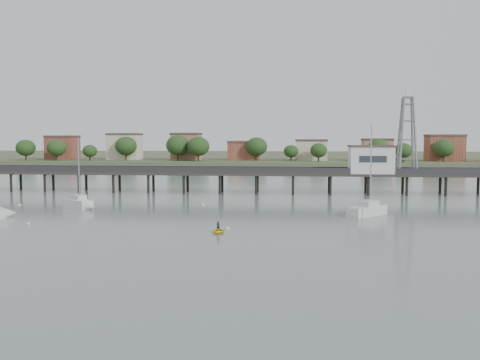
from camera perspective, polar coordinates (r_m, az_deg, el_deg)
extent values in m
plane|color=slate|center=(44.83, -7.92, -9.38)|extent=(500.00, 500.00, 0.00)
cube|color=#2D2823|center=(103.04, -0.12, 0.66)|extent=(150.00, 5.00, 0.50)
cube|color=#333335|center=(100.60, -0.26, 1.03)|extent=(150.00, 0.12, 1.10)
cube|color=#333335|center=(105.37, 0.01, 1.19)|extent=(150.00, 0.12, 1.10)
cylinder|color=black|center=(101.31, -0.23, -0.51)|extent=(0.50, 0.50, 4.40)
cylinder|color=black|center=(105.07, -0.02, -0.33)|extent=(0.50, 0.50, 4.40)
cube|color=silver|center=(103.43, 13.80, 2.07)|extent=(8.00, 5.00, 5.00)
cube|color=#4C3833|center=(103.35, 13.83, 3.54)|extent=(8.40, 5.40, 0.30)
cube|color=slate|center=(104.72, 17.49, 8.40)|extent=(1.80, 1.80, 0.30)
cube|color=silver|center=(104.78, 17.50, 8.81)|extent=(0.90, 0.90, 1.20)
cube|color=silver|center=(76.21, 13.51, -3.32)|extent=(5.71, 6.05, 1.65)
cone|color=silver|center=(79.34, 15.00, -3.04)|extent=(3.40, 3.42, 2.33)
cube|color=silver|center=(76.06, 13.53, -2.44)|extent=(3.16, 3.23, 0.75)
cylinder|color=#A5A8AA|center=(75.96, 13.78, 1.53)|extent=(0.18, 0.18, 11.25)
cylinder|color=#A5A8AA|center=(75.17, 13.12, -2.10)|extent=(2.40, 2.71, 0.12)
cube|color=silver|center=(85.20, -16.85, -2.57)|extent=(5.23, 4.44, 1.65)
cone|color=silver|center=(82.61, -15.66, -2.76)|extent=(2.82, 2.79, 1.95)
cube|color=silver|center=(85.06, -16.87, -1.78)|extent=(2.72, 2.54, 0.75)
cylinder|color=#A5A8AA|center=(84.41, -16.81, 1.13)|extent=(0.18, 0.18, 9.39)
cylinder|color=#A5A8AA|center=(85.70, -17.18, -1.37)|extent=(2.48, 1.75, 0.12)
cone|color=silver|center=(79.13, -23.56, -3.29)|extent=(3.36, 3.40, 2.34)
imported|color=yellow|center=(60.70, -2.35, -5.66)|extent=(1.89, 0.57, 2.64)
imported|color=black|center=(60.70, -2.35, -5.66)|extent=(0.55, 1.13, 0.26)
ellipsoid|color=beige|center=(62.83, -1.34, -5.23)|extent=(0.56, 0.56, 0.39)
ellipsoid|color=beige|center=(85.49, -3.99, -2.62)|extent=(0.56, 0.56, 0.39)
ellipsoid|color=beige|center=(91.39, -22.46, -2.50)|extent=(0.56, 0.56, 0.39)
ellipsoid|color=beige|center=(80.54, 12.77, -3.17)|extent=(0.56, 0.56, 0.39)
ellipsoid|color=beige|center=(71.42, -21.65, -4.36)|extent=(0.56, 0.56, 0.39)
ellipsoid|color=beige|center=(83.80, 13.11, -2.88)|extent=(0.56, 0.56, 0.39)
cube|color=#475133|center=(287.65, 3.57, 2.52)|extent=(500.00, 170.00, 1.40)
cube|color=brown|center=(246.65, -18.40, 3.16)|extent=(13.00, 10.50, 9.00)
cube|color=brown|center=(236.65, -12.19, 3.24)|extent=(13.00, 10.50, 9.00)
cube|color=brown|center=(229.85, -5.76, 3.29)|extent=(13.00, 10.50, 9.00)
cube|color=brown|center=(226.25, 0.47, 3.29)|extent=(13.00, 10.50, 9.00)
cube|color=brown|center=(225.47, 7.59, 3.25)|extent=(13.00, 10.50, 9.00)
cube|color=brown|center=(228.00, 14.40, 3.16)|extent=(13.00, 10.50, 9.00)
cube|color=brown|center=(233.64, 20.96, 3.03)|extent=(13.00, 10.50, 9.00)
ellipsoid|color=#1B3315|center=(213.58, 2.86, 3.29)|extent=(8.00, 8.00, 6.80)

